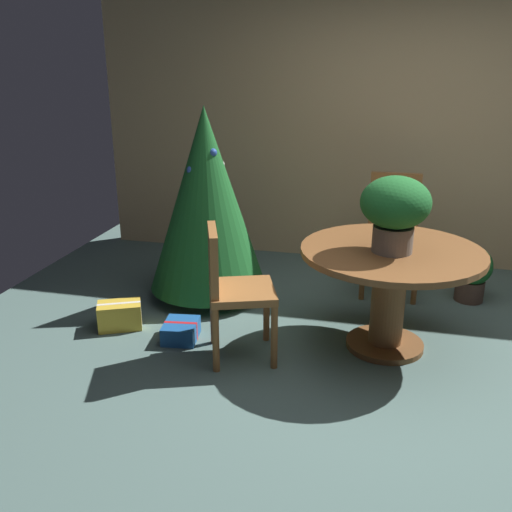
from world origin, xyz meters
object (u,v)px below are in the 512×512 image
object	(u,v)px
potted_plant	(472,271)
round_dining_table	(390,277)
wooden_chair_far	(393,226)
gift_box_gold	(120,315)
gift_box_blue	(181,331)
flower_vase	(395,208)
wooden_chair_left	(231,285)
holiday_tree	(206,200)

from	to	relation	value
potted_plant	round_dining_table	bearing A→B (deg)	-123.76
wooden_chair_far	gift_box_gold	size ratio (longest dim) A/B	2.72
gift_box_blue	flower_vase	bearing A→B (deg)	6.99
gift_box_gold	potted_plant	world-z (taller)	potted_plant
gift_box_gold	gift_box_blue	size ratio (longest dim) A/B	1.20
wooden_chair_far	wooden_chair_left	distance (m)	1.73
wooden_chair_left	gift_box_blue	size ratio (longest dim) A/B	2.92
gift_box_blue	potted_plant	world-z (taller)	potted_plant
round_dining_table	flower_vase	bearing A→B (deg)	-95.74
flower_vase	gift_box_gold	xyz separation A→B (m)	(-1.89, -0.10, -0.90)
gift_box_gold	gift_box_blue	world-z (taller)	gift_box_gold
flower_vase	gift_box_blue	bearing A→B (deg)	-173.01
wooden_chair_left	potted_plant	distance (m)	2.12
wooden_chair_far	gift_box_blue	distance (m)	1.96
flower_vase	potted_plant	distance (m)	1.42
wooden_chair_far	wooden_chair_left	size ratio (longest dim) A/B	1.11
flower_vase	wooden_chair_left	size ratio (longest dim) A/B	0.55
round_dining_table	flower_vase	size ratio (longest dim) A/B	2.44
wooden_chair_left	potted_plant	xyz separation A→B (m)	(1.63, 1.33, -0.25)
flower_vase	potted_plant	bearing A→B (deg)	57.43
flower_vase	wooden_chair_far	world-z (taller)	flower_vase
holiday_tree	gift_box_gold	xyz separation A→B (m)	(-0.45, -0.71, -0.72)
round_dining_table	gift_box_gold	bearing A→B (deg)	-175.26
holiday_tree	potted_plant	xyz separation A→B (m)	(2.09, 0.41, -0.57)
gift_box_blue	round_dining_table	bearing A→B (deg)	9.10
wooden_chair_left	wooden_chair_far	bearing A→B (deg)	55.26
gift_box_gold	wooden_chair_left	bearing A→B (deg)	-12.44
round_dining_table	gift_box_gold	distance (m)	1.95
wooden_chair_far	round_dining_table	bearing A→B (deg)	-90.00
holiday_tree	wooden_chair_left	bearing A→B (deg)	-63.24
round_dining_table	wooden_chair_far	bearing A→B (deg)	90.00
gift_box_gold	gift_box_blue	distance (m)	0.50
wooden_chair_left	holiday_tree	size ratio (longest dim) A/B	0.57
round_dining_table	wooden_chair_left	world-z (taller)	wooden_chair_left
wooden_chair_far	wooden_chair_left	world-z (taller)	wooden_chair_far
gift_box_gold	holiday_tree	bearing A→B (deg)	57.78
round_dining_table	wooden_chair_far	xyz separation A→B (m)	(0.00, 1.06, 0.05)
gift_box_blue	gift_box_gold	bearing A→B (deg)	172.38
gift_box_gold	potted_plant	bearing A→B (deg)	23.89
wooden_chair_left	potted_plant	bearing A→B (deg)	39.13
round_dining_table	holiday_tree	distance (m)	1.58
gift_box_blue	potted_plant	size ratio (longest dim) A/B	0.66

